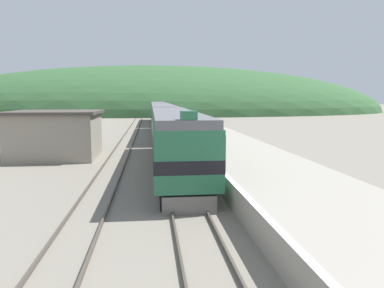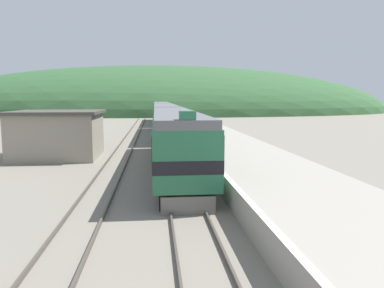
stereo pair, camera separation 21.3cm
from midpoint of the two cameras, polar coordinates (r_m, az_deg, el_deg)
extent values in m
cube|color=#4C443D|center=(70.76, -5.75, 3.28)|extent=(0.08, 180.00, 0.16)
cube|color=#4C443D|center=(70.78, -4.59, 3.29)|extent=(0.08, 180.00, 0.16)
cube|color=#4C443D|center=(70.83, -9.08, 3.23)|extent=(0.08, 180.00, 0.16)
cube|color=#4C443D|center=(70.78, -7.92, 3.25)|extent=(0.08, 180.00, 0.16)
cube|color=#9E9689|center=(51.14, 0.60, 2.40)|extent=(5.78, 140.00, 1.13)
cube|color=silver|center=(50.84, -2.50, 3.01)|extent=(0.24, 140.00, 0.01)
ellipsoid|color=#335B33|center=(120.86, -5.67, 4.81)|extent=(149.43, 67.24, 29.23)
cube|color=gray|center=(31.40, -20.15, 1.16)|extent=(6.26, 6.00, 3.48)
cube|color=#47423D|center=(31.28, -20.29, 4.55)|extent=(6.76, 6.50, 0.24)
cube|color=black|center=(25.24, -3.00, -2.78)|extent=(2.36, 19.21, 0.85)
cube|color=#286B47|center=(25.00, -3.03, 1.12)|extent=(2.88, 20.44, 2.60)
cube|color=black|center=(25.02, -3.02, 0.65)|extent=(2.91, 20.46, 0.57)
cube|color=black|center=(24.95, -3.03, 2.43)|extent=(2.90, 19.21, 0.78)
cube|color=slate|center=(24.89, -3.05, 4.56)|extent=(2.70, 20.44, 0.40)
cube|color=black|center=(15.93, -1.15, -0.21)|extent=(2.92, 2.20, 1.04)
cube|color=#286B47|center=(15.14, -0.92, 4.38)|extent=(0.64, 0.80, 0.36)
cube|color=slate|center=(15.50, -0.81, -9.27)|extent=(2.24, 0.40, 0.77)
cube|color=black|center=(47.33, -4.58, 1.83)|extent=(2.36, 21.00, 0.85)
cube|color=#286B47|center=(47.21, -4.60, 3.92)|extent=(2.88, 22.34, 2.60)
cube|color=black|center=(47.22, -4.60, 3.67)|extent=(2.91, 22.36, 0.57)
cube|color=black|center=(47.18, -4.60, 4.61)|extent=(2.90, 21.00, 0.78)
cube|color=slate|center=(47.15, -4.62, 5.74)|extent=(2.70, 22.34, 0.40)
cube|color=black|center=(70.50, -5.17, 3.55)|extent=(2.36, 21.00, 0.85)
cube|color=#286B47|center=(70.41, -5.18, 4.95)|extent=(2.88, 22.34, 2.60)
cube|color=black|center=(70.42, -5.18, 4.79)|extent=(2.91, 22.36, 0.57)
cube|color=black|center=(70.39, -5.19, 5.42)|extent=(2.90, 21.00, 0.78)
cube|color=slate|center=(70.37, -5.20, 6.18)|extent=(2.70, 22.34, 0.40)
camera|label=1|loc=(0.11, -90.31, -0.04)|focal=35.00mm
camera|label=2|loc=(0.11, 89.69, 0.04)|focal=35.00mm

